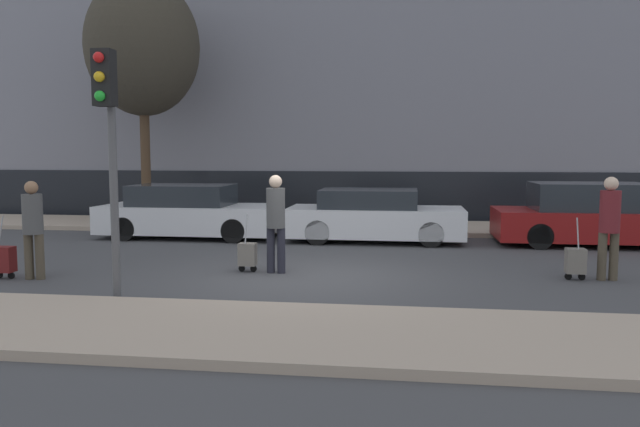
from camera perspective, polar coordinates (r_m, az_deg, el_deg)
ground_plane at (r=11.28m, az=-1.29°, el=-5.70°), size 80.00×80.00×0.00m
sidewalk_near at (r=7.69m, az=-5.85°, el=-10.67°), size 28.00×2.50×0.12m
sidewalk_far at (r=18.13m, az=2.25°, el=-1.21°), size 28.00×3.00×0.12m
building_facade at (r=22.35m, az=3.35°, el=17.93°), size 28.00×3.35×13.99m
parked_car_0 at (r=16.59m, az=-11.98°, el=0.08°), size 4.54×1.89×1.37m
parked_car_1 at (r=15.55m, az=4.95°, el=-0.28°), size 4.32×1.81×1.30m
parked_car_2 at (r=16.22m, az=23.72°, el=-0.25°), size 4.67×1.92×1.49m
pedestrian_left at (r=11.90m, az=-24.77°, el=-0.86°), size 0.35×0.34×1.72m
trolley_left at (r=12.27m, az=-26.88°, el=-3.77°), size 0.34×0.29×1.11m
pedestrian_center at (r=11.41m, az=-4.06°, el=-0.35°), size 0.35×0.34×1.80m
trolley_center at (r=11.66m, az=-6.65°, el=-3.74°), size 0.34×0.29×1.08m
pedestrian_right at (r=11.82m, az=24.96°, el=-0.67°), size 0.35×0.34×1.80m
trolley_right at (r=11.71m, az=22.33°, el=-4.04°), size 0.34×0.29×1.09m
traffic_light at (r=9.57m, az=-18.81°, el=7.74°), size 0.28×0.47×3.67m
bare_tree_near_crossing at (r=19.48m, az=-15.92°, el=14.43°), size 3.29×3.29×7.18m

